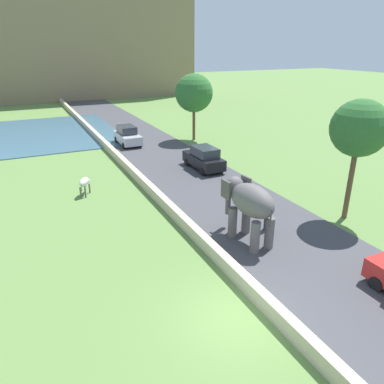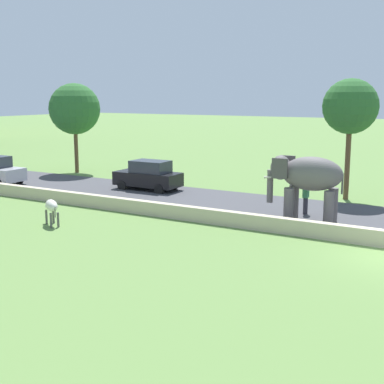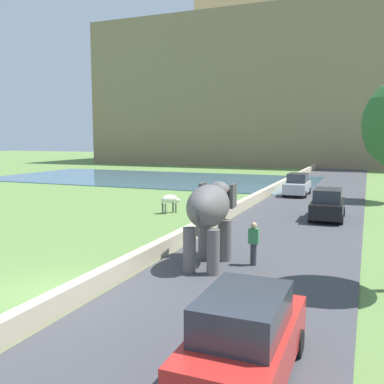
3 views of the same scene
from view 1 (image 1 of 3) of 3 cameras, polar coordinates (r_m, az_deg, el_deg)
name	(u,v)px [view 1 (image 1 of 3)]	position (r m, az deg, el deg)	size (l,w,h in m)	color
ground_plane	(236,318)	(13.67, 6.87, -19.05)	(220.00, 220.00, 0.00)	#608442
road_surface	(162,155)	(31.79, -4.75, 5.73)	(7.00, 120.00, 0.06)	#424247
barrier_wall	(125,164)	(28.77, -10.40, 4.29)	(0.40, 110.00, 0.65)	beige
elephant	(249,203)	(17.36, 8.92, -1.68)	(1.59, 3.51, 2.99)	#605B5B
person_beside_elephant	(267,215)	(19.01, 11.61, -3.56)	(0.36, 0.22, 1.63)	#33333D
car_black	(204,158)	(27.90, 1.87, 5.32)	(1.85, 4.03, 1.80)	black
car_silver	(127,136)	(35.61, -10.09, 8.70)	(1.83, 4.02, 1.80)	#B7B7BC
cow_white	(85,183)	(24.06, -16.51, 1.44)	(0.99, 1.36, 1.15)	silver
tree_near	(359,129)	(20.56, 24.78, 8.98)	(2.95, 2.95, 6.50)	brown
tree_mid	(194,93)	(36.36, 0.30, 15.25)	(3.66, 3.66, 6.46)	brown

